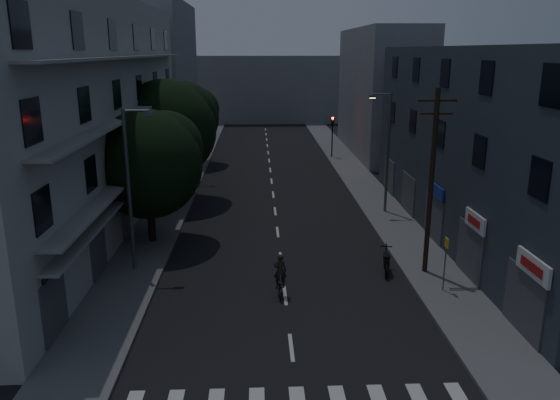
{
  "coord_description": "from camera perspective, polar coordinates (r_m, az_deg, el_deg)",
  "views": [
    {
      "loc": [
        -1.2,
        -16.24,
        10.77
      ],
      "look_at": [
        0.0,
        12.0,
        3.0
      ],
      "focal_mm": 35.0,
      "sensor_mm": 36.0,
      "label": 1
    }
  ],
  "objects": [
    {
      "name": "traffic_signal_far_right",
      "position": [
        56.36,
        5.5,
        7.48
      ],
      "size": [
        0.28,
        0.37,
        4.1
      ],
      "color": "black",
      "rests_on": "sidewalk_right"
    },
    {
      "name": "lane_markings",
      "position": [
        48.71,
        -0.96,
        2.6
      ],
      "size": [
        0.15,
        60.5,
        0.01
      ],
      "color": "beige",
      "rests_on": "ground"
    },
    {
      "name": "building_far_left",
      "position": [
        65.2,
        -12.26,
        12.6
      ],
      "size": [
        6.0,
        20.0,
        16.0
      ],
      "primitive_type": "cube",
      "color": "slate",
      "rests_on": "ground"
    },
    {
      "name": "building_far_right",
      "position": [
        59.87,
        10.51,
        11.03
      ],
      "size": [
        6.0,
        20.0,
        13.0
      ],
      "primitive_type": "cube",
      "color": "slate",
      "rests_on": "ground"
    },
    {
      "name": "building_right",
      "position": [
        33.41,
        20.95,
        5.27
      ],
      "size": [
        6.19,
        28.0,
        11.0
      ],
      "color": "#2B303A",
      "rests_on": "ground"
    },
    {
      "name": "street_lamp_left_far",
      "position": [
        46.62,
        -10.0,
        7.53
      ],
      "size": [
        1.51,
        0.25,
        8.0
      ],
      "color": "#5B5C63",
      "rests_on": "sidewalk_left"
    },
    {
      "name": "street_lamp_left_near",
      "position": [
        27.34,
        -15.33,
        1.77
      ],
      "size": [
        1.51,
        0.25,
        8.0
      ],
      "color": "#505457",
      "rests_on": "sidewalk_left"
    },
    {
      "name": "ground",
      "position": [
        42.64,
        -0.74,
        0.74
      ],
      "size": [
        160.0,
        160.0,
        0.0
      ],
      "primitive_type": "plane",
      "color": "black",
      "rests_on": "ground"
    },
    {
      "name": "street_lamp_right",
      "position": [
        36.99,
        11.06,
        5.48
      ],
      "size": [
        1.51,
        0.25,
        8.0
      ],
      "color": "#525659",
      "rests_on": "sidewalk_right"
    },
    {
      "name": "sidewalk_right",
      "position": [
        43.49,
        9.19,
        0.93
      ],
      "size": [
        3.0,
        90.0,
        0.15
      ],
      "primitive_type": "cube",
      "color": "#565659",
      "rests_on": "ground"
    },
    {
      "name": "motorcycle",
      "position": [
        27.9,
        11.03,
        -6.47
      ],
      "size": [
        0.69,
        2.06,
        1.33
      ],
      "rotation": [
        0.0,
        0.0,
        -0.19
      ],
      "color": "black",
      "rests_on": "ground"
    },
    {
      "name": "traffic_signal_far_left",
      "position": [
        56.55,
        -7.92,
        7.43
      ],
      "size": [
        0.28,
        0.37,
        4.1
      ],
      "color": "black",
      "rests_on": "sidewalk_left"
    },
    {
      "name": "sidewalk_left",
      "position": [
        43.07,
        -10.76,
        0.72
      ],
      "size": [
        3.0,
        90.0,
        0.15
      ],
      "primitive_type": "cube",
      "color": "#565659",
      "rests_on": "ground"
    },
    {
      "name": "tree_far",
      "position": [
        53.25,
        -9.56,
        8.68
      ],
      "size": [
        5.95,
        5.95,
        7.36
      ],
      "color": "black",
      "rests_on": "sidewalk_left"
    },
    {
      "name": "building_left",
      "position": [
        36.1,
        -20.01,
        8.45
      ],
      "size": [
        7.0,
        36.0,
        14.0
      ],
      "color": "#9D9D98",
      "rests_on": "ground"
    },
    {
      "name": "building_far_end",
      "position": [
        86.44,
        -1.66,
        11.54
      ],
      "size": [
        24.0,
        8.0,
        10.0
      ],
      "primitive_type": "cube",
      "color": "slate",
      "rests_on": "ground"
    },
    {
      "name": "tree_near",
      "position": [
        31.36,
        -13.55,
        4.09
      ],
      "size": [
        6.12,
        6.12,
        7.54
      ],
      "color": "black",
      "rests_on": "sidewalk_left"
    },
    {
      "name": "cyclist",
      "position": [
        24.91,
        0.01,
        -8.54
      ],
      "size": [
        0.58,
        1.58,
        2.0
      ],
      "rotation": [
        0.0,
        0.0,
        -0.01
      ],
      "color": "black",
      "rests_on": "ground"
    },
    {
      "name": "utility_pole",
      "position": [
        26.96,
        15.55,
        2.15
      ],
      "size": [
        1.8,
        0.24,
        9.0
      ],
      "color": "black",
      "rests_on": "sidewalk_right"
    },
    {
      "name": "tree_mid",
      "position": [
        39.97,
        -11.66,
        7.63
      ],
      "size": [
        7.09,
        7.09,
        8.73
      ],
      "color": "black",
      "rests_on": "sidewalk_left"
    },
    {
      "name": "bus_stop_sign",
      "position": [
        25.79,
        16.93,
        -5.47
      ],
      "size": [
        0.06,
        0.35,
        2.52
      ],
      "color": "#595B60",
      "rests_on": "sidewalk_right"
    }
  ]
}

